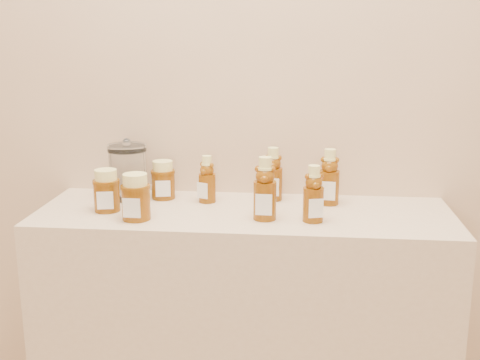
# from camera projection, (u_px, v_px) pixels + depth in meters

# --- Properties ---
(wall_back) EXTENTS (3.50, 0.02, 2.70)m
(wall_back) POSITION_uv_depth(u_px,v_px,m) (250.00, 50.00, 1.82)
(wall_back) COLOR tan
(wall_back) RESTS_ON ground
(display_table) EXTENTS (1.20, 0.40, 0.90)m
(display_table) POSITION_uv_depth(u_px,v_px,m) (244.00, 351.00, 1.85)
(display_table) COLOR beige
(display_table) RESTS_ON ground
(bear_bottle_back_left) EXTENTS (0.07, 0.07, 0.16)m
(bear_bottle_back_left) POSITION_uv_depth(u_px,v_px,m) (207.00, 176.00, 1.81)
(bear_bottle_back_left) COLOR #613007
(bear_bottle_back_left) RESTS_ON display_table
(bear_bottle_back_mid) EXTENTS (0.06, 0.06, 0.18)m
(bear_bottle_back_mid) POSITION_uv_depth(u_px,v_px,m) (273.00, 170.00, 1.83)
(bear_bottle_back_mid) COLOR #613007
(bear_bottle_back_mid) RESTS_ON display_table
(bear_bottle_back_right) EXTENTS (0.07, 0.07, 0.19)m
(bear_bottle_back_right) POSITION_uv_depth(u_px,v_px,m) (329.00, 173.00, 1.79)
(bear_bottle_back_right) COLOR #613007
(bear_bottle_back_right) RESTS_ON display_table
(bear_bottle_front_left) EXTENTS (0.07, 0.07, 0.20)m
(bear_bottle_front_left) POSITION_uv_depth(u_px,v_px,m) (265.00, 184.00, 1.64)
(bear_bottle_front_left) COLOR #613007
(bear_bottle_front_left) RESTS_ON display_table
(bear_bottle_front_right) EXTENTS (0.07, 0.07, 0.18)m
(bear_bottle_front_right) POSITION_uv_depth(u_px,v_px,m) (314.00, 190.00, 1.63)
(bear_bottle_front_right) COLOR #613007
(bear_bottle_front_right) RESTS_ON display_table
(honey_jar_left) EXTENTS (0.09, 0.09, 0.12)m
(honey_jar_left) POSITION_uv_depth(u_px,v_px,m) (107.00, 190.00, 1.73)
(honey_jar_left) COLOR #613007
(honey_jar_left) RESTS_ON display_table
(honey_jar_back) EXTENTS (0.09, 0.09, 0.12)m
(honey_jar_back) POSITION_uv_depth(u_px,v_px,m) (163.00, 180.00, 1.86)
(honey_jar_back) COLOR #613007
(honey_jar_back) RESTS_ON display_table
(honey_jar_front) EXTENTS (0.09, 0.09, 0.13)m
(honey_jar_front) POSITION_uv_depth(u_px,v_px,m) (136.00, 197.00, 1.65)
(honey_jar_front) COLOR #613007
(honey_jar_front) RESTS_ON display_table
(glass_canister) EXTENTS (0.13, 0.13, 0.18)m
(glass_canister) POSITION_uv_depth(u_px,v_px,m) (128.00, 169.00, 1.85)
(glass_canister) COLOR white
(glass_canister) RESTS_ON display_table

